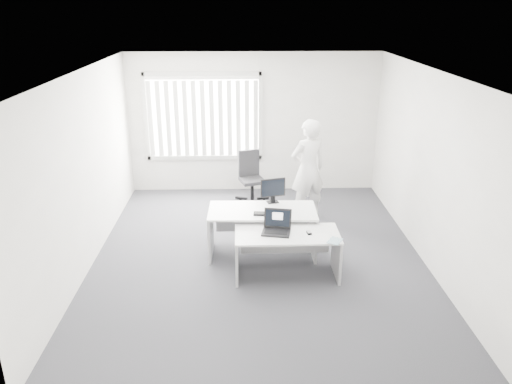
{
  "coord_description": "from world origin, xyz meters",
  "views": [
    {
      "loc": [
        -0.23,
        -6.84,
        3.68
      ],
      "look_at": [
        -0.03,
        0.15,
        1.01
      ],
      "focal_mm": 35.0,
      "sensor_mm": 36.0,
      "label": 1
    }
  ],
  "objects_px": {
    "office_chair": "(251,186)",
    "person": "(308,169)",
    "laptop": "(276,224)",
    "monitor": "(273,191)",
    "desk_near": "(287,245)",
    "desk_far": "(262,222)"
  },
  "relations": [
    {
      "from": "desk_far",
      "to": "person",
      "type": "relative_size",
      "value": 0.9
    },
    {
      "from": "laptop",
      "to": "monitor",
      "type": "distance_m",
      "value": 0.97
    },
    {
      "from": "desk_near",
      "to": "person",
      "type": "relative_size",
      "value": 0.8
    },
    {
      "from": "desk_far",
      "to": "monitor",
      "type": "relative_size",
      "value": 4.16
    },
    {
      "from": "laptop",
      "to": "person",
      "type": "bearing_deg",
      "value": 82.43
    },
    {
      "from": "office_chair",
      "to": "person",
      "type": "bearing_deg",
      "value": -57.2
    },
    {
      "from": "desk_far",
      "to": "laptop",
      "type": "bearing_deg",
      "value": -74.98
    },
    {
      "from": "person",
      "to": "monitor",
      "type": "height_order",
      "value": "person"
    },
    {
      "from": "desk_near",
      "to": "person",
      "type": "bearing_deg",
      "value": 75.18
    },
    {
      "from": "office_chair",
      "to": "person",
      "type": "relative_size",
      "value": 0.55
    },
    {
      "from": "office_chair",
      "to": "desk_near",
      "type": "bearing_deg",
      "value": -98.5
    },
    {
      "from": "office_chair",
      "to": "laptop",
      "type": "xyz_separation_m",
      "value": [
        0.29,
        -2.91,
        0.51
      ]
    },
    {
      "from": "desk_near",
      "to": "desk_far",
      "type": "relative_size",
      "value": 0.89
    },
    {
      "from": "desk_near",
      "to": "laptop",
      "type": "xyz_separation_m",
      "value": [
        -0.16,
        0.01,
        0.34
      ]
    },
    {
      "from": "person",
      "to": "laptop",
      "type": "distance_m",
      "value": 2.2
    },
    {
      "from": "desk_near",
      "to": "person",
      "type": "xyz_separation_m",
      "value": [
        0.54,
        2.09,
        0.43
      ]
    },
    {
      "from": "person",
      "to": "laptop",
      "type": "height_order",
      "value": "person"
    },
    {
      "from": "desk_far",
      "to": "desk_near",
      "type": "bearing_deg",
      "value": -63.23
    },
    {
      "from": "office_chair",
      "to": "person",
      "type": "xyz_separation_m",
      "value": [
        0.99,
        -0.83,
        0.6
      ]
    },
    {
      "from": "laptop",
      "to": "monitor",
      "type": "relative_size",
      "value": 0.98
    },
    {
      "from": "office_chair",
      "to": "person",
      "type": "height_order",
      "value": "person"
    },
    {
      "from": "desk_near",
      "to": "office_chair",
      "type": "height_order",
      "value": "office_chair"
    }
  ]
}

